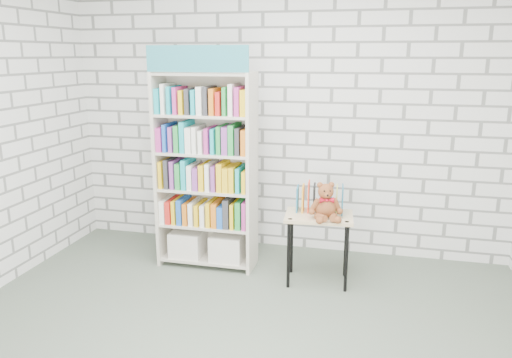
# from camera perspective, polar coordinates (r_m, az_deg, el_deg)

# --- Properties ---
(ground) EXTENTS (4.50, 4.50, 0.00)m
(ground) POSITION_cam_1_polar(r_m,az_deg,el_deg) (3.72, -2.93, -18.68)
(ground) COLOR #4F5A4C
(ground) RESTS_ON ground
(room_shell) EXTENTS (4.52, 4.02, 2.81)m
(room_shell) POSITION_cam_1_polar(r_m,az_deg,el_deg) (3.14, -3.35, 9.87)
(room_shell) COLOR silver
(room_shell) RESTS_ON ground
(bookshelf) EXTENTS (0.93, 0.36, 2.09)m
(bookshelf) POSITION_cam_1_polar(r_m,az_deg,el_deg) (4.74, -5.70, 1.08)
(bookshelf) COLOR beige
(bookshelf) RESTS_ON ground
(display_table) EXTENTS (0.62, 0.46, 0.64)m
(display_table) POSITION_cam_1_polar(r_m,az_deg,el_deg) (4.47, 7.17, -5.17)
(display_table) COLOR tan
(display_table) RESTS_ON ground
(table_books) EXTENTS (0.43, 0.22, 0.25)m
(table_books) POSITION_cam_1_polar(r_m,az_deg,el_deg) (4.50, 7.30, -2.22)
(table_books) COLOR #216A92
(table_books) RESTS_ON display_table
(teddy_bear) EXTENTS (0.29, 0.29, 0.32)m
(teddy_bear) POSITION_cam_1_polar(r_m,az_deg,el_deg) (4.31, 7.98, -2.89)
(teddy_bear) COLOR brown
(teddy_bear) RESTS_ON display_table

